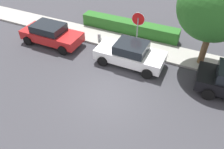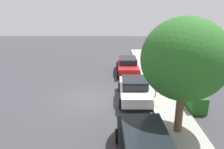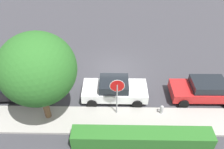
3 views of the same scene
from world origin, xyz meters
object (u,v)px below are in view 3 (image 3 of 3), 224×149
parked_car_black (20,86)px  stop_sign (117,91)px  street_tree_near_corner (38,69)px  parked_car_red (205,90)px  fire_hydrant (162,110)px  parked_car_white (115,89)px

parked_car_black → stop_sign: bearing=165.8°
stop_sign → street_tree_near_corner: street_tree_near_corner is taller
parked_car_red → fire_hydrant: 3.31m
parked_car_white → parked_car_black: bearing=-1.4°
stop_sign → fire_hydrant: (-2.70, -0.06, -1.54)m
stop_sign → fire_hydrant: bearing=-178.7°
stop_sign → parked_car_white: size_ratio=0.66×
fire_hydrant → street_tree_near_corner: bearing=3.5°
parked_car_white → parked_car_red: parked_car_white is taller
parked_car_white → fire_hydrant: bearing=154.0°
stop_sign → parked_car_black: stop_sign is taller
fire_hydrant → parked_car_black: bearing=-9.7°
street_tree_near_corner → fire_hydrant: 7.47m
stop_sign → parked_car_red: stop_sign is taller
parked_car_red → street_tree_near_corner: (9.62, 1.87, 2.95)m
parked_car_red → street_tree_near_corner: bearing=11.0°
parked_car_red → fire_hydrant: size_ratio=5.91×
parked_car_black → street_tree_near_corner: street_tree_near_corner is taller
parked_car_white → parked_car_red: 5.80m
parked_car_white → parked_car_black: parked_car_black is taller
parked_car_red → stop_sign: bearing=15.1°
parked_car_white → parked_car_black: 6.19m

